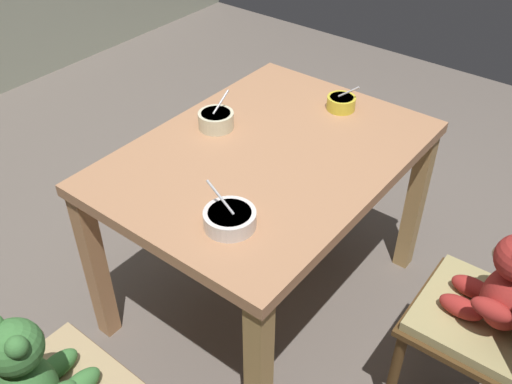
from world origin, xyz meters
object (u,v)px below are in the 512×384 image
teddy_chair_near_front (498,304)px  porridge_bowl_yellow_near_right (341,103)px  porridge_bowl_cream_far_center (216,120)px  porridge_bowl_white_near_left (230,219)px  dining_table (267,174)px

teddy_chair_near_front → porridge_bowl_yellow_near_right: teddy_chair_near_front is taller
porridge_bowl_cream_far_center → porridge_bowl_white_near_left: bearing=-134.8°
dining_table → porridge_bowl_white_near_left: 0.43m
porridge_bowl_white_near_left → porridge_bowl_yellow_near_right: bearing=7.4°
teddy_chair_near_front → porridge_bowl_white_near_left: bearing=27.2°
teddy_chair_near_front → porridge_bowl_white_near_left: (-0.39, 0.72, 0.22)m
dining_table → porridge_bowl_cream_far_center: 0.28m
dining_table → teddy_chair_near_front: size_ratio=1.24×
dining_table → porridge_bowl_cream_far_center: bearing=87.1°
dining_table → porridge_bowl_yellow_near_right: size_ratio=9.81×
teddy_chair_near_front → porridge_bowl_yellow_near_right: bearing=-28.0°
teddy_chair_near_front → porridge_bowl_cream_far_center: 1.14m
teddy_chair_near_front → porridge_bowl_cream_far_center: size_ratio=6.57×
porridge_bowl_cream_far_center → porridge_bowl_white_near_left: size_ratio=0.84×
porridge_bowl_cream_far_center → porridge_bowl_white_near_left: 0.57m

